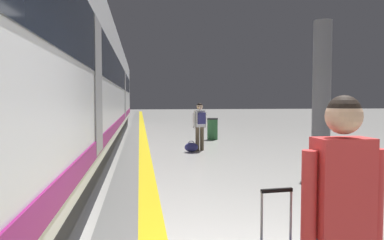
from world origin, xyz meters
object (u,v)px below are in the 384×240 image
(passenger_near, at_px, (200,122))
(platform_pillar, at_px, (322,99))
(high_speed_train, at_px, (62,70))
(waste_bin, at_px, (212,129))
(duffel_bag_near, at_px, (191,147))
(traveller_foreground, at_px, (342,212))

(passenger_near, bearing_deg, platform_pillar, -56.95)
(high_speed_train, relative_size, waste_bin, 34.77)
(high_speed_train, distance_m, duffel_bag_near, 4.61)
(passenger_near, height_order, platform_pillar, platform_pillar)
(duffel_bag_near, relative_size, waste_bin, 0.48)
(duffel_bag_near, bearing_deg, passenger_near, 38.73)
(passenger_near, xyz_separation_m, waste_bin, (1.07, 3.27, -0.48))
(traveller_foreground, xyz_separation_m, passenger_near, (0.74, 10.13, -0.07))
(traveller_foreground, distance_m, duffel_bag_near, 9.91)
(high_speed_train, height_order, passenger_near, high_speed_train)
(waste_bin, bearing_deg, high_speed_train, -136.52)
(duffel_bag_near, bearing_deg, platform_pillar, -51.50)
(high_speed_train, xyz_separation_m, platform_pillar, (6.45, -2.09, -0.78))
(high_speed_train, relative_size, platform_pillar, 8.79)
(platform_pillar, distance_m, waste_bin, 7.19)
(waste_bin, bearing_deg, passenger_near, -108.06)
(passenger_near, bearing_deg, duffel_bag_near, -141.27)
(high_speed_train, xyz_separation_m, passenger_near, (4.06, 1.59, -1.56))
(passenger_near, xyz_separation_m, platform_pillar, (2.39, -3.68, 0.79))
(duffel_bag_near, distance_m, platform_pillar, 4.64)
(waste_bin, bearing_deg, traveller_foreground, -97.70)
(traveller_foreground, relative_size, waste_bin, 1.91)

